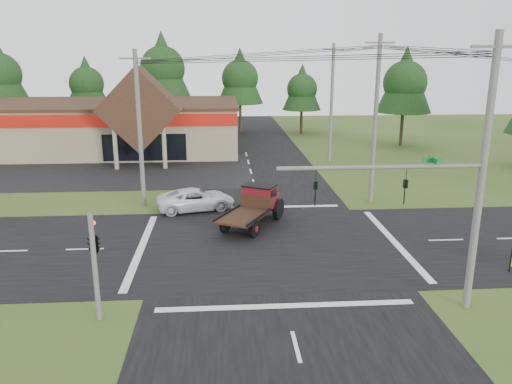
{
  "coord_description": "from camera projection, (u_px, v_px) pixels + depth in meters",
  "views": [
    {
      "loc": [
        -2.51,
        -25.62,
        10.11
      ],
      "look_at": [
        -0.55,
        3.05,
        2.2
      ],
      "focal_mm": 35.0,
      "sensor_mm": 36.0,
      "label": 1
    }
  ],
  "objects": [
    {
      "name": "traffic_signal_corner",
      "position": [
        93.0,
        234.0,
        19.02
      ],
      "size": [
        0.53,
        2.48,
        4.4
      ],
      "color": "#595651",
      "rests_on": "ground"
    },
    {
      "name": "utility_pole_nr",
      "position": [
        482.0,
        175.0,
        19.27
      ],
      "size": [
        2.0,
        0.3,
        11.0
      ],
      "color": "#595651",
      "rests_on": "ground"
    },
    {
      "name": "tree_row_c",
      "position": [
        162.0,
        66.0,
        63.95
      ],
      "size": [
        7.28,
        7.28,
        13.13
      ],
      "color": "#332316",
      "rests_on": "ground"
    },
    {
      "name": "tree_side_ne",
      "position": [
        405.0,
        80.0,
        55.58
      ],
      "size": [
        6.16,
        6.16,
        11.11
      ],
      "color": "#332316",
      "rests_on": "ground"
    },
    {
      "name": "utility_pole_ne",
      "position": [
        375.0,
        119.0,
        34.15
      ],
      "size": [
        2.0,
        0.3,
        11.5
      ],
      "color": "#595651",
      "rests_on": "ground"
    },
    {
      "name": "parking_apron",
      "position": [
        95.0,
        171.0,
        44.84
      ],
      "size": [
        28.0,
        14.0,
        0.02
      ],
      "primitive_type": "cube",
      "color": "black",
      "rests_on": "ground"
    },
    {
      "name": "ground",
      "position": [
        270.0,
        245.0,
        27.49
      ],
      "size": [
        120.0,
        120.0,
        0.0
      ],
      "primitive_type": "plane",
      "color": "#324A1A",
      "rests_on": "ground"
    },
    {
      "name": "utility_pole_n",
      "position": [
        332.0,
        102.0,
        47.66
      ],
      "size": [
        2.0,
        0.3,
        11.2
      ],
      "color": "#595651",
      "rests_on": "ground"
    },
    {
      "name": "white_pickup",
      "position": [
        196.0,
        199.0,
        33.58
      ],
      "size": [
        5.61,
        3.51,
        1.45
      ],
      "primitive_type": "imported",
      "rotation": [
        0.0,
        0.0,
        1.8
      ],
      "color": "white",
      "rests_on": "ground"
    },
    {
      "name": "utility_pole_nw",
      "position": [
        140.0,
        128.0,
        33.23
      ],
      "size": [
        2.0,
        0.3,
        10.5
      ],
      "color": "#595651",
      "rests_on": "ground"
    },
    {
      "name": "road_ns",
      "position": [
        270.0,
        245.0,
        27.49
      ],
      "size": [
        12.0,
        120.0,
        0.02
      ],
      "primitive_type": "cube",
      "color": "black",
      "rests_on": "ground"
    },
    {
      "name": "tree_row_e",
      "position": [
        302.0,
        87.0,
        64.89
      ],
      "size": [
        5.04,
        5.04,
        9.09
      ],
      "color": "#332316",
      "rests_on": "ground"
    },
    {
      "name": "tree_row_b",
      "position": [
        86.0,
        82.0,
        64.79
      ],
      "size": [
        5.6,
        5.6,
        10.1
      ],
      "color": "#332316",
      "rests_on": "ground"
    },
    {
      "name": "tree_row_d",
      "position": [
        240.0,
        76.0,
        65.93
      ],
      "size": [
        6.16,
        6.16,
        11.11
      ],
      "color": "#332316",
      "rests_on": "ground"
    },
    {
      "name": "road_ew",
      "position": [
        270.0,
        245.0,
        27.49
      ],
      "size": [
        120.0,
        12.0,
        0.02
      ],
      "primitive_type": "cube",
      "color": "black",
      "rests_on": "ground"
    },
    {
      "name": "antique_flatbed_truck",
      "position": [
        252.0,
        208.0,
        30.14
      ],
      "size": [
        4.64,
        6.06,
        2.39
      ],
      "primitive_type": null,
      "rotation": [
        0.0,
        0.0,
        -0.5
      ],
      "color": "#5C0D0D",
      "rests_on": "ground"
    },
    {
      "name": "cvs_building",
      "position": [
        100.0,
        125.0,
        54.16
      ],
      "size": [
        30.4,
        18.2,
        9.19
      ],
      "color": "gray",
      "rests_on": "ground"
    },
    {
      "name": "traffic_signal_mast",
      "position": [
        437.0,
        206.0,
        19.48
      ],
      "size": [
        8.12,
        0.24,
        7.0
      ],
      "color": "#595651",
      "rests_on": "ground"
    }
  ]
}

